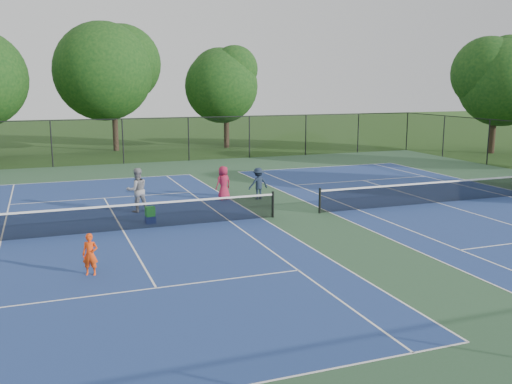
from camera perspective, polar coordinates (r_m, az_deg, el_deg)
name	(u,v)px	position (r m, az deg, el deg)	size (l,w,h in m)	color
ground	(297,215)	(23.40, 4.07, -2.35)	(140.00, 140.00, 0.00)	#234716
court_pad	(297,215)	(23.40, 4.07, -2.34)	(36.00, 36.00, 0.01)	#2D5132
tennis_court_left	(123,228)	(21.48, -13.18, -3.54)	(12.00, 23.83, 1.07)	navy
tennis_court_right	(438,201)	(27.01, 17.70, -0.85)	(12.00, 23.83, 1.07)	navy
perimeter_fence	(297,177)	(23.09, 4.13, 1.53)	(36.08, 36.08, 3.02)	black
tree_back_b	(112,67)	(47.03, -14.16, 12.05)	(7.60, 7.60, 10.03)	#2D2116
tree_back_c	(226,81)	(47.95, -3.02, 10.99)	(6.00, 6.00, 8.40)	#2D2116
tree_side_e	(497,77)	(47.58, 22.96, 10.57)	(6.60, 6.60, 8.87)	#2D2116
child_player	(90,255)	(16.71, -16.25, -6.02)	(0.44, 0.29, 1.20)	#F84310
instructor	(137,190)	(24.31, -11.80, 0.19)	(0.91, 0.71, 1.86)	gray
bystander_b	(258,183)	(26.49, 0.23, 0.86)	(0.95, 0.55, 1.48)	#192437
bystander_c	(223,183)	(26.35, -3.28, 0.90)	(0.77, 0.50, 1.58)	maroon
ball_crate	(150,220)	(22.36, -10.52, -2.75)	(0.38, 0.28, 0.29)	navy
ball_hopper	(150,211)	(22.29, -10.55, -1.93)	(0.34, 0.26, 0.37)	green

